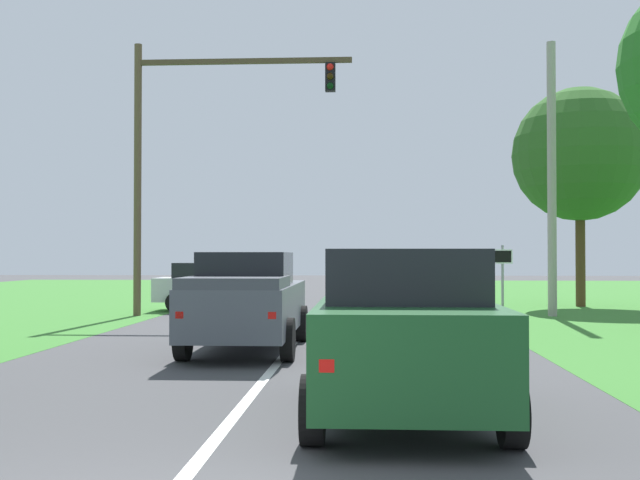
% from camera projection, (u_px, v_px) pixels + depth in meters
% --- Properties ---
extents(ground_plane, '(120.00, 120.00, 0.00)m').
position_uv_depth(ground_plane, '(289.00, 349.00, 16.21)').
color(ground_plane, '#424244').
extents(red_suv_near, '(2.24, 4.53, 2.00)m').
position_uv_depth(red_suv_near, '(404.00, 329.00, 9.38)').
color(red_suv_near, '#194C23').
rests_on(red_suv_near, ground_plane).
extents(pickup_truck_lead, '(2.18, 5.50, 1.99)m').
position_uv_depth(pickup_truck_lead, '(247.00, 301.00, 15.88)').
color(pickup_truck_lead, '#4C515B').
rests_on(pickup_truck_lead, ground_plane).
extents(traffic_light, '(7.01, 0.40, 8.74)m').
position_uv_depth(traffic_light, '(188.00, 139.00, 25.16)').
color(traffic_light, brown).
rests_on(traffic_light, ground_plane).
extents(keep_moving_sign, '(0.60, 0.09, 2.25)m').
position_uv_depth(keep_moving_sign, '(503.00, 271.00, 24.23)').
color(keep_moving_sign, gray).
rests_on(keep_moving_sign, ground_plane).
extents(oak_tree_right, '(5.06, 5.06, 8.29)m').
position_uv_depth(oak_tree_right, '(580.00, 155.00, 29.76)').
color(oak_tree_right, '#4C351E').
rests_on(oak_tree_right, ground_plane).
extents(crossing_suv_far, '(4.48, 2.19, 1.67)m').
position_uv_depth(crossing_suv_far, '(219.00, 285.00, 27.45)').
color(crossing_suv_far, silver).
rests_on(crossing_suv_far, ground_plane).
extents(utility_pole_right, '(0.28, 0.28, 8.75)m').
position_uv_depth(utility_pole_right, '(552.00, 179.00, 25.01)').
color(utility_pole_right, '#9E998E').
rests_on(utility_pole_right, ground_plane).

